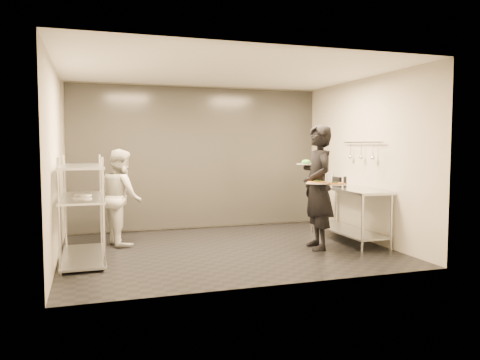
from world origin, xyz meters
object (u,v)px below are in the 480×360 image
object	(u,v)px
bottle_green	(326,180)
bottle_clear	(332,178)
waiter	(318,187)
pizza_plate_near	(317,183)
bottle_dark	(345,182)
chef	(121,197)
salad_plate	(306,163)
prep_counter	(348,205)
pass_rack	(82,207)
pos_monitor	(337,182)
pizza_plate_far	(336,184)

from	to	relation	value
bottle_green	bottle_clear	world-z (taller)	bottle_clear
bottle_green	bottle_clear	distance (m)	0.46
waiter	pizza_plate_near	bearing A→B (deg)	-23.79
bottle_dark	waiter	bearing A→B (deg)	-151.07
bottle_dark	chef	bearing A→B (deg)	166.11
waiter	salad_plate	xyz separation A→B (m)	(-0.09, 0.26, 0.38)
chef	salad_plate	size ratio (longest dim) A/B	5.08
prep_counter	pass_rack	bearing A→B (deg)	-179.97
pass_rack	pos_monitor	world-z (taller)	pass_rack
chef	pos_monitor	world-z (taller)	chef
prep_counter	bottle_green	distance (m)	0.64
pass_rack	pizza_plate_near	distance (m)	3.50
pizza_plate_near	chef	bearing A→B (deg)	152.41
prep_counter	chef	bearing A→B (deg)	166.20
waiter	salad_plate	distance (m)	0.47
bottle_green	bottle_dark	bearing A→B (deg)	-74.42
pos_monitor	chef	bearing A→B (deg)	168.41
waiter	bottle_green	xyz separation A→B (m)	(0.59, 0.85, 0.04)
prep_counter	chef	size ratio (longest dim) A/B	1.13
salad_plate	bottle_green	distance (m)	0.95
pass_rack	chef	xyz separation A→B (m)	(0.60, 0.92, 0.03)
waiter	pizza_plate_far	xyz separation A→B (m)	(0.18, -0.23, 0.07)
pizza_plate_far	salad_plate	distance (m)	0.64
salad_plate	bottle_green	xyz separation A→B (m)	(0.67, 0.59, -0.33)
pass_rack	bottle_green	distance (m)	4.17
bottle_green	pizza_plate_far	bearing A→B (deg)	-110.58
pass_rack	pos_monitor	distance (m)	4.22
pass_rack	bottle_green	xyz separation A→B (m)	(4.14, 0.47, 0.26)
bottle_clear	salad_plate	bearing A→B (deg)	-137.05
waiter	chef	size ratio (longest dim) A/B	1.24
chef	bottle_clear	xyz separation A→B (m)	(3.86, -0.12, 0.23)
pass_rack	bottle_green	size ratio (longest dim) A/B	7.50
pizza_plate_far	bottle_dark	distance (m)	0.82
pass_rack	prep_counter	xyz separation A→B (m)	(4.33, 0.00, -0.14)
salad_plate	bottle_dark	xyz separation A→B (m)	(0.80, 0.13, -0.34)
salad_plate	waiter	bearing A→B (deg)	-71.86
chef	waiter	bearing A→B (deg)	-126.40
pizza_plate_near	pos_monitor	world-z (taller)	pizza_plate_near
waiter	bottle_dark	xyz separation A→B (m)	(0.72, 0.40, 0.03)
pizza_plate_near	pos_monitor	bearing A→B (deg)	44.41
prep_counter	bottle_dark	xyz separation A→B (m)	(-0.06, 0.01, 0.39)
chef	pizza_plate_near	distance (m)	3.22
waiter	bottle_clear	size ratio (longest dim) A/B	9.13
salad_plate	bottle_clear	world-z (taller)	salad_plate
bottle_clear	pass_rack	bearing A→B (deg)	-169.79
pass_rack	pizza_plate_far	xyz separation A→B (m)	(3.73, -0.61, 0.28)
pos_monitor	bottle_dark	bearing A→B (deg)	-72.86
pass_rack	pizza_plate_near	xyz separation A→B (m)	(3.44, -0.57, 0.31)
prep_counter	bottle_green	xyz separation A→B (m)	(-0.19, 0.47, 0.40)
pass_rack	pizza_plate_near	size ratio (longest dim) A/B	4.57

